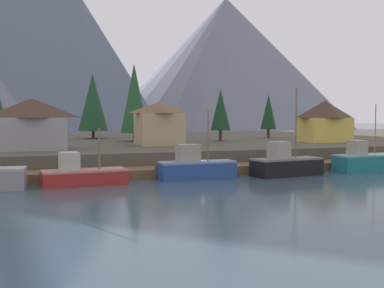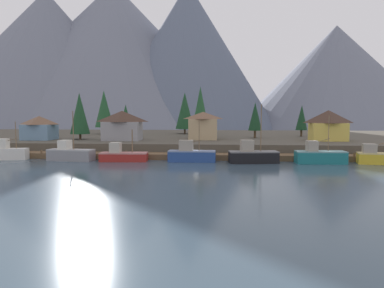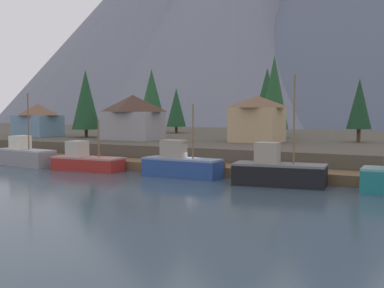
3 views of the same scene
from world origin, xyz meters
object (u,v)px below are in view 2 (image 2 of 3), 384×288
object	(u,v)px
fishing_boat_teal	(320,156)
fishing_boat_white	(8,152)
conifer_centre	(200,109)
fishing_boat_red	(123,155)
house_grey	(122,125)
house_tan	(203,125)
conifer_near_right	(126,117)
conifer_back_left	(302,118)
conifer_mid_right	(104,109)
fishing_boat_yellow	(382,157)
conifer_mid_left	(255,116)
fishing_boat_blue	(191,154)
house_blue	(39,128)
house_yellow	(328,125)
conifer_near_left	(185,111)
fishing_boat_black	(253,155)
fishing_boat_grey	(70,154)
conifer_back_right	(80,113)

from	to	relation	value
fishing_boat_teal	fishing_boat_white	bearing A→B (deg)	177.13
fishing_boat_teal	conifer_centre	xyz separation A→B (m)	(-21.89, 28.99, 8.16)
fishing_boat_white	fishing_boat_red	size ratio (longest dim) A/B	0.83
fishing_boat_teal	house_grey	bearing A→B (deg)	155.87
house_tan	fishing_boat_teal	bearing A→B (deg)	-42.33
conifer_near_right	conifer_back_left	xyz separation A→B (m)	(45.91, -3.77, 0.06)
conifer_near_right	fishing_boat_teal	bearing A→B (deg)	-39.35
conifer_mid_right	conifer_centre	distance (m)	28.40
fishing_boat_yellow	conifer_mid_left	size ratio (longest dim) A/B	1.01
house_tan	conifer_back_left	size ratio (longest dim) A/B	0.82
conifer_centre	fishing_boat_teal	bearing A→B (deg)	-52.95
conifer_mid_left	fishing_boat_blue	bearing A→B (deg)	-118.12
house_grey	house_blue	distance (m)	18.74
conifer_mid_left	house_yellow	bearing A→B (deg)	-25.75
conifer_near_left	house_tan	bearing A→B (deg)	-73.28
conifer_back_left	house_yellow	bearing A→B (deg)	-78.45
fishing_boat_blue	fishing_boat_black	world-z (taller)	fishing_boat_black
conifer_back_left	conifer_centre	distance (m)	25.46
fishing_boat_yellow	conifer_mid_right	distance (m)	70.34
fishing_boat_red	fishing_boat_black	size ratio (longest dim) A/B	0.85
fishing_boat_black	fishing_boat_grey	bearing A→B (deg)	171.76
house_yellow	conifer_near_right	world-z (taller)	conifer_near_right
fishing_boat_yellow	conifer_near_right	world-z (taller)	conifer_near_right
fishing_boat_teal	house_yellow	distance (m)	19.19
conifer_mid_right	fishing_boat_red	bearing A→B (deg)	-67.36
conifer_mid_right	fishing_boat_blue	bearing A→B (deg)	-53.07
house_tan	conifer_mid_left	distance (m)	13.48
fishing_boat_white	conifer_mid_left	size ratio (longest dim) A/B	0.82
house_tan	conifer_back_left	bearing A→B (deg)	27.12
fishing_boat_white	fishing_boat_grey	distance (m)	11.63
fishing_boat_white	conifer_near_left	bearing A→B (deg)	45.73
conifer_centre	conifer_mid_left	bearing A→B (deg)	-17.82
fishing_boat_red	house_tan	size ratio (longest dim) A/B	1.30
fishing_boat_black	conifer_back_left	distance (m)	35.20
conifer_near_left	conifer_back_right	distance (m)	31.38
fishing_boat_red	house_yellow	xyz separation A→B (m)	(39.91, 17.66, 4.80)
fishing_boat_black	conifer_back_left	bearing A→B (deg)	57.39
house_tan	house_yellow	bearing A→B (deg)	-2.57
fishing_boat_grey	fishing_boat_teal	world-z (taller)	fishing_boat_grey
fishing_boat_yellow	conifer_back_left	bearing A→B (deg)	111.15
fishing_boat_red	fishing_boat_teal	xyz separation A→B (m)	(33.76, 0.07, 0.21)
house_yellow	conifer_near_left	distance (m)	39.98
conifer_near_right	house_blue	bearing A→B (deg)	-125.43
fishing_boat_grey	fishing_boat_teal	size ratio (longest dim) A/B	1.06
conifer_mid_left	conifer_centre	xyz separation A→B (m)	(-13.20, 4.24, 1.84)
house_tan	fishing_boat_grey	bearing A→B (deg)	-140.07
house_grey	conifer_mid_left	xyz separation A→B (m)	(29.24, 9.94, 1.80)
conifer_back_right	conifer_centre	bearing A→B (deg)	25.36
house_blue	house_yellow	bearing A→B (deg)	2.37
conifer_centre	conifer_near_left	bearing A→B (deg)	115.04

